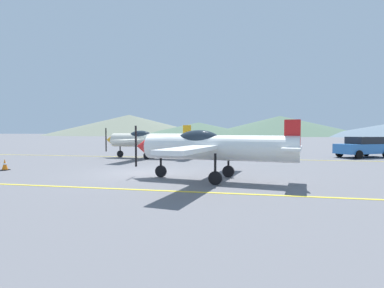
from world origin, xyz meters
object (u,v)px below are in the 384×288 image
Objects in this scene: car_sedan at (363,147)px; traffic_cone_front at (5,165)px; airplane_near at (212,147)px; airplane_mid at (147,140)px.

car_sedan is 7.81× the size of traffic_cone_front.
traffic_cone_front is (-21.23, -12.42, -0.56)m from car_sedan.
airplane_mid is at bearing 123.60° from airplane_near.
airplane_mid is 1.82× the size of car_sedan.
traffic_cone_front is at bearing -149.66° from car_sedan.
airplane_near is 16.84m from car_sedan.
airplane_near is at bearing -5.27° from traffic_cone_front.
airplane_mid is at bearing -166.23° from car_sedan.
car_sedan is (16.39, 4.02, -0.56)m from airplane_mid.
airplane_mid reaches higher than car_sedan.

